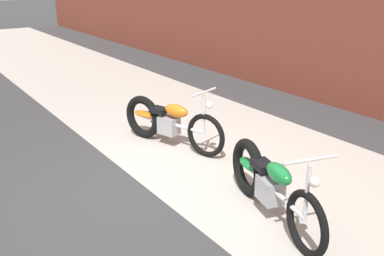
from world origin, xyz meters
name	(u,v)px	position (x,y,z in m)	size (l,w,h in m)	color
ground_plane	(146,188)	(0.00, 0.00, 0.00)	(80.00, 80.00, 0.00)	#38383A
sidewalk_slab	(246,156)	(0.00, 1.75, 0.00)	(36.00, 3.50, 0.01)	#B2ADA3
motorcycle_orange	(165,121)	(-1.14, 1.01, 0.40)	(1.95, 0.83, 1.03)	black
motorcycle_green	(267,182)	(1.34, 0.84, 0.40)	(1.96, 0.80, 1.03)	black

